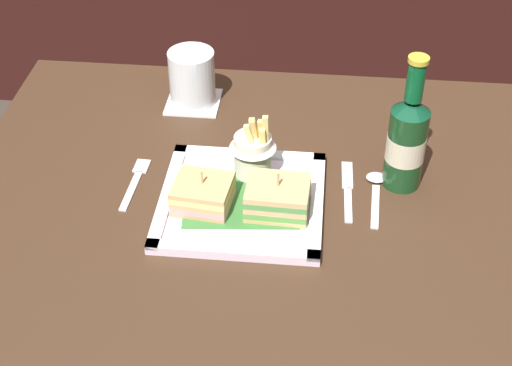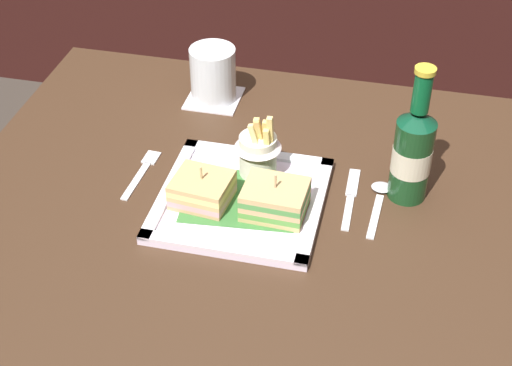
% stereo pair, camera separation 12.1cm
% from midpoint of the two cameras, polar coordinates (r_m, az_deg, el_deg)
% --- Properties ---
extents(dining_table, '(1.04, 0.81, 0.74)m').
position_cam_midpoint_polar(dining_table, '(1.33, 3.64, -5.88)').
color(dining_table, '#3C2819').
rests_on(dining_table, ground_plane).
extents(square_plate, '(0.26, 0.26, 0.02)m').
position_cam_midpoint_polar(square_plate, '(1.23, 1.72, -1.39)').
color(square_plate, white).
rests_on(square_plate, dining_table).
extents(sandwich_half_left, '(0.10, 0.09, 0.07)m').
position_cam_midpoint_polar(sandwich_half_left, '(1.21, -1.18, -0.63)').
color(sandwich_half_left, tan).
rests_on(sandwich_half_left, square_plate).
extents(sandwich_half_right, '(0.10, 0.08, 0.07)m').
position_cam_midpoint_polar(sandwich_half_right, '(1.19, 4.34, -1.35)').
color(sandwich_half_right, tan).
rests_on(sandwich_half_right, square_plate).
extents(fries_cup, '(0.08, 0.08, 0.12)m').
position_cam_midpoint_polar(fries_cup, '(1.25, 2.96, 2.52)').
color(fries_cup, silver).
rests_on(fries_cup, square_plate).
extents(beer_bottle, '(0.06, 0.06, 0.24)m').
position_cam_midpoint_polar(beer_bottle, '(1.23, 14.34, 2.20)').
color(beer_bottle, '#153E1C').
rests_on(beer_bottle, dining_table).
extents(drink_coaster, '(0.10, 0.10, 0.00)m').
position_cam_midpoint_polar(drink_coaster, '(1.48, -0.80, 6.23)').
color(drink_coaster, silver).
rests_on(drink_coaster, dining_table).
extents(water_glass, '(0.09, 0.09, 0.10)m').
position_cam_midpoint_polar(water_glass, '(1.46, -0.82, 7.76)').
color(water_glass, silver).
rests_on(water_glass, dining_table).
extents(fork, '(0.03, 0.14, 0.00)m').
position_cam_midpoint_polar(fork, '(1.30, -5.84, 0.75)').
color(fork, silver).
rests_on(fork, dining_table).
extents(knife, '(0.02, 0.16, 0.00)m').
position_cam_midpoint_polar(knife, '(1.26, 9.79, -1.06)').
color(knife, silver).
rests_on(knife, dining_table).
extents(spoon, '(0.04, 0.14, 0.01)m').
position_cam_midpoint_polar(spoon, '(1.26, 11.92, -1.02)').
color(spoon, silver).
rests_on(spoon, dining_table).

